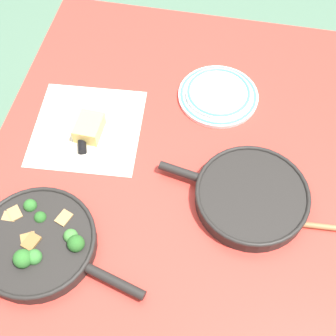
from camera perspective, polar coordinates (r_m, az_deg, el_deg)
The scene contains 9 objects.
ground_plane at distance 1.97m, azimuth 0.00°, elevation -12.29°, with size 14.00×14.00×0.00m, color #51755B.
dining_table_red at distance 1.34m, azimuth 0.00°, elevation -2.13°, with size 1.32×1.02×0.76m.
skillet_broccoli at distance 1.20m, azimuth -15.53°, elevation -8.75°, with size 0.30×0.44×0.07m.
skillet_eggs at distance 1.23m, azimuth 10.08°, elevation -3.40°, with size 0.30×0.40×0.05m.
wooden_spoon at distance 1.25m, azimuth 16.77°, elevation -6.66°, with size 0.05×0.37×0.02m.
parchment_sheet at distance 1.39m, azimuth -9.78°, elevation 4.87°, with size 0.33×0.33×0.00m.
grater_knife at distance 1.37m, azimuth -10.48°, elevation 4.49°, with size 0.22×0.10×0.02m.
cheese_block at distance 1.36m, azimuth -9.58°, elevation 4.88°, with size 0.09×0.07×0.05m.
dinner_plate_stack at distance 1.44m, azimuth 6.16°, elevation 8.93°, with size 0.24×0.24×0.03m.
Camera 1 is at (0.67, 0.13, 1.85)m, focal length 50.00 mm.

